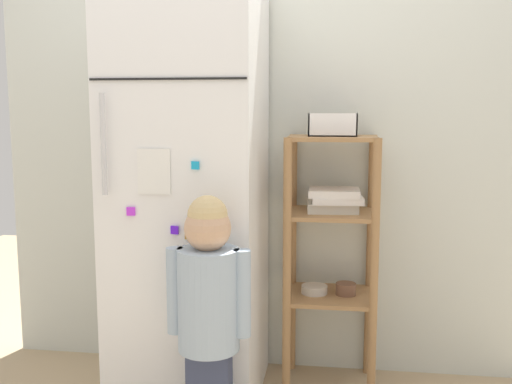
# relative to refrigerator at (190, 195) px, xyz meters

# --- Properties ---
(kitchen_wall_back) EXTENTS (2.57, 0.03, 2.29)m
(kitchen_wall_back) POSITION_rel_refrigerator_xyz_m (0.28, 0.34, 0.25)
(kitchen_wall_back) COLOR silver
(kitchen_wall_back) RESTS_ON ground
(refrigerator) EXTENTS (0.61, 0.66, 1.79)m
(refrigerator) POSITION_rel_refrigerator_xyz_m (0.00, 0.00, 0.00)
(refrigerator) COLOR white
(refrigerator) RESTS_ON ground
(child_standing) EXTENTS (0.31, 0.23, 0.96)m
(child_standing) POSITION_rel_refrigerator_xyz_m (0.18, -0.44, -0.31)
(child_standing) COLOR #39415D
(child_standing) RESTS_ON ground
(pantry_shelf_unit) EXTENTS (0.40, 0.35, 1.14)m
(pantry_shelf_unit) POSITION_rel_refrigerator_xyz_m (0.61, 0.14, -0.18)
(pantry_shelf_unit) COLOR #9E7247
(pantry_shelf_unit) RESTS_ON ground
(fruit_bin) EXTENTS (0.21, 0.18, 0.10)m
(fruit_bin) POSITION_rel_refrigerator_xyz_m (0.61, 0.15, 0.29)
(fruit_bin) COLOR white
(fruit_bin) RESTS_ON pantry_shelf_unit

